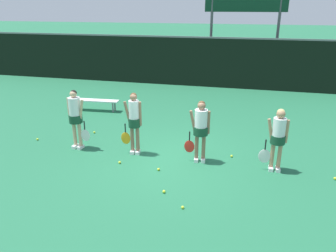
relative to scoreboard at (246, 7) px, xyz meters
name	(u,v)px	position (x,y,z in m)	size (l,w,h in m)	color
ground_plane	(168,158)	(-1.50, -9.91, -3.92)	(140.00, 140.00, 0.00)	#216642
fence_windscreen	(210,62)	(-1.50, -1.19, -2.64)	(60.00, 0.08, 2.53)	black
scoreboard	(246,7)	(0.00, 0.00, 0.00)	(4.09, 0.15, 4.97)	#515156
bench_courtside	(94,101)	(-5.46, -6.40, -3.53)	(2.03, 0.50, 0.45)	silver
player_0	(75,115)	(-4.26, -9.89, -2.87)	(0.66, 0.39, 1.76)	tan
player_1	(134,119)	(-2.51, -9.82, -2.88)	(0.60, 0.33, 1.78)	#8C664C
player_2	(201,126)	(-0.64, -9.86, -2.91)	(0.66, 0.39, 1.69)	#8C664C
player_3	(278,135)	(1.31, -9.92, -2.95)	(0.66, 0.37, 1.64)	tan
tennis_ball_0	(37,139)	(-5.82, -9.68, -3.88)	(0.07, 0.07, 0.07)	#CCE033
tennis_ball_1	(232,156)	(0.20, -9.42, -3.88)	(0.07, 0.07, 0.07)	#CCE033
tennis_ball_2	(183,207)	(-0.62, -12.18, -3.89)	(0.06, 0.06, 0.06)	#CCE033
tennis_ball_3	(120,162)	(-2.69, -10.56, -3.88)	(0.07, 0.07, 0.07)	#CCE033
tennis_ball_4	(164,192)	(-1.16, -11.68, -3.88)	(0.07, 0.07, 0.07)	#CCE033
tennis_ball_5	(335,178)	(2.73, -10.08, -3.88)	(0.07, 0.07, 0.07)	#CCE033
tennis_ball_6	(94,132)	(-4.35, -8.69, -3.88)	(0.07, 0.07, 0.07)	#CCE033
tennis_ball_7	(159,169)	(-1.57, -10.69, -3.88)	(0.07, 0.07, 0.07)	#CCE033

